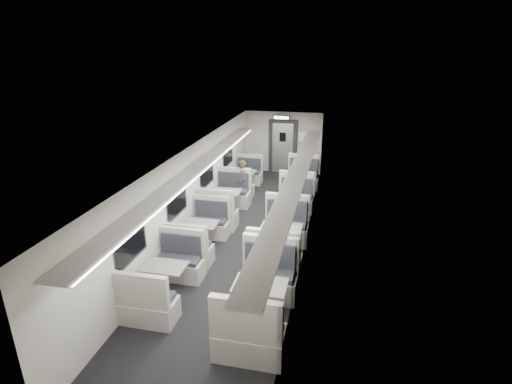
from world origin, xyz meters
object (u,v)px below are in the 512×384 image
at_px(booth_right_c, 281,242).
at_px(exit_sign, 281,117).
at_px(booth_right_a, 300,185).
at_px(passenger, 242,183).
at_px(booth_right_b, 293,209).
at_px(booth_right_d, 260,303).
at_px(vestibule_door, 283,147).
at_px(booth_left_c, 201,235).
at_px(booth_left_d, 166,281).
at_px(booth_left_a, 244,180).
at_px(booth_left_b, 225,203).

xyz_separation_m(booth_right_c, exit_sign, (-1.00, 6.30, 1.87)).
relative_size(booth_right_a, passenger, 1.57).
height_order(booth_right_b, booth_right_d, booth_right_d).
bearing_deg(vestibule_door, booth_right_c, -81.62).
xyz_separation_m(booth_left_c, vestibule_door, (1.00, 6.73, 0.68)).
height_order(booth_left_d, vestibule_door, vestibule_door).
bearing_deg(booth_left_d, booth_right_d, -10.62).
bearing_deg(booth_left_a, booth_right_c, -65.96).
xyz_separation_m(booth_left_d, passenger, (0.26, 5.24, 0.35)).
bearing_deg(booth_left_b, vestibule_door, 77.77).
bearing_deg(vestibule_door, booth_right_b, -77.68).
height_order(booth_left_a, vestibule_door, vestibule_door).
bearing_deg(booth_right_c, booth_left_b, 132.64).
height_order(booth_left_a, booth_left_d, booth_left_d).
distance_m(booth_left_a, vestibule_door, 2.60).
relative_size(booth_left_b, exit_sign, 3.59).
bearing_deg(booth_right_b, booth_left_c, -132.92).
height_order(booth_left_d, passenger, passenger).
relative_size(booth_left_a, booth_right_d, 0.84).
height_order(booth_right_a, passenger, passenger).
distance_m(booth_right_c, booth_right_d, 2.42).
bearing_deg(exit_sign, booth_right_a, -64.12).
distance_m(booth_left_d, booth_right_b, 4.69).
bearing_deg(booth_right_d, booth_left_c, 128.98).
xyz_separation_m(booth_right_c, vestibule_door, (-1.00, 6.78, 0.62)).
xyz_separation_m(booth_left_a, booth_left_d, (0.00, -6.52, 0.02)).
distance_m(booth_left_c, booth_right_c, 2.00).
distance_m(booth_right_a, booth_right_c, 4.24).
relative_size(booth_right_d, vestibule_door, 1.10).
bearing_deg(exit_sign, booth_right_d, -83.45).
relative_size(booth_right_a, booth_right_d, 0.97).
height_order(booth_right_b, vestibule_door, vestibule_door).
xyz_separation_m(booth_right_a, vestibule_door, (-1.00, 2.55, 0.64)).
distance_m(booth_left_b, booth_left_c, 2.12).
bearing_deg(booth_left_c, booth_left_a, 90.00).
bearing_deg(booth_left_c, booth_left_b, 90.00).
distance_m(vestibule_door, exit_sign, 1.33).
distance_m(booth_right_b, passenger, 2.03).
bearing_deg(booth_right_a, exit_sign, 115.88).
relative_size(booth_right_d, exit_sign, 3.74).
distance_m(booth_left_b, passenger, 1.10).
relative_size(booth_left_d, booth_right_a, 0.91).
bearing_deg(booth_right_a, booth_left_c, -115.57).
height_order(booth_right_c, exit_sign, exit_sign).
bearing_deg(booth_left_a, booth_left_d, -90.00).
bearing_deg(booth_left_a, passenger, -78.77).
relative_size(booth_left_a, booth_right_b, 0.92).
height_order(booth_right_a, booth_right_c, booth_right_c).
bearing_deg(booth_left_a, exit_sign, 61.12).
xyz_separation_m(booth_right_a, passenger, (-1.74, -1.04, 0.31)).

